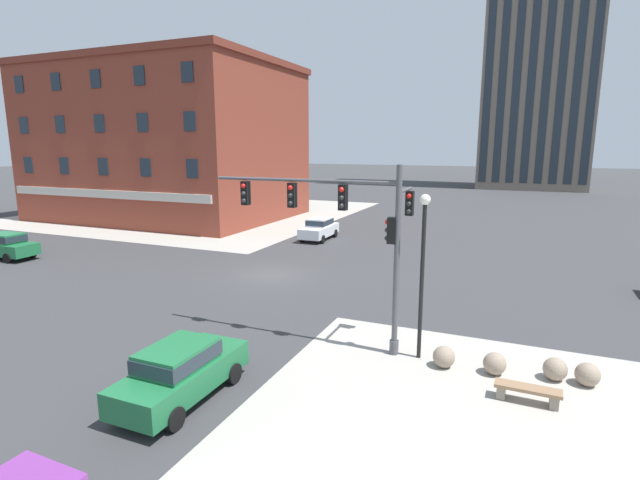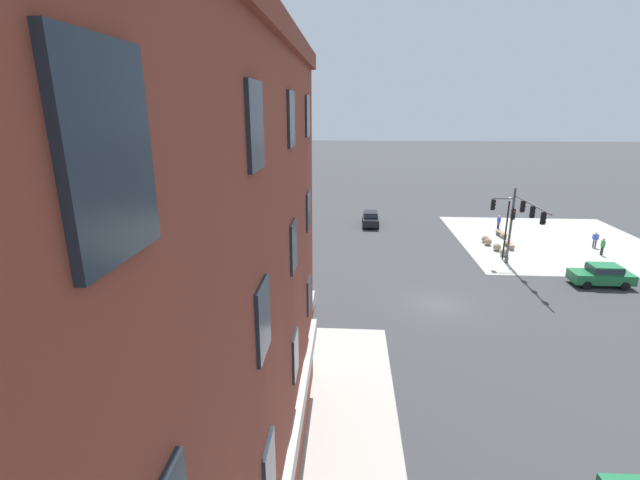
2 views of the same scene
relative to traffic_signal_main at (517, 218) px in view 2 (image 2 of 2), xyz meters
name	(u,v)px [view 2 (image 2 of 2)]	position (x,y,z in m)	size (l,w,h in m)	color
ground_plane	(438,304)	(-7.51, 7.43, -4.46)	(320.00, 320.00, 0.00)	#38383A
sidewalk_corner_slab	(552,242)	(8.49, -7.07, -4.46)	(20.00, 19.00, 0.02)	#A8A399
traffic_signal_main	(517,218)	(0.00, 0.00, 0.00)	(7.26, 2.09, 6.64)	#4C4C51
bollard_sphere_curb_a	(504,252)	(3.40, -0.54, -4.10)	(0.72, 0.72, 0.72)	gray
bollard_sphere_curb_b	(497,247)	(4.99, -0.41, -4.10)	(0.72, 0.72, 0.72)	gray
bollard_sphere_curb_c	(488,242)	(6.76, -0.07, -4.10)	(0.72, 0.72, 0.72)	gray
bollard_sphere_curb_d	(485,239)	(7.65, -0.08, -4.10)	(0.72, 0.72, 0.72)	gray
bench_near_signal	(509,245)	(5.96, -1.88, -4.13)	(1.81, 0.52, 0.49)	#8E6B4C
bench_mid_block	(501,234)	(9.88, -2.37, -4.13)	(1.85, 0.71, 0.49)	#8E6B4C
pedestrian_near_bench	(499,221)	(13.17, -3.08, -3.58)	(0.51, 0.32, 1.55)	#232847
pedestrian_at_curb	(595,239)	(6.64, -10.19, -3.55)	(0.33, 0.50, 1.59)	#232847
pedestrian_walking_east	(603,246)	(4.31, -9.65, -3.54)	(0.55, 0.25, 1.61)	#333333
street_lamp_corner_near	(507,221)	(2.49, -0.13, -0.91)	(0.36, 0.36, 5.70)	black
car_main_southbound_far	(371,218)	(13.59, 11.24, -3.54)	(4.42, 1.94, 1.68)	black
car_cross_eastbound	(280,297)	(-9.13, 18.23, -3.54)	(1.94, 4.43, 1.68)	silver
car_cross_westbound	(602,274)	(-3.27, -5.62, -3.54)	(1.91, 4.41, 1.68)	#1E6B3D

